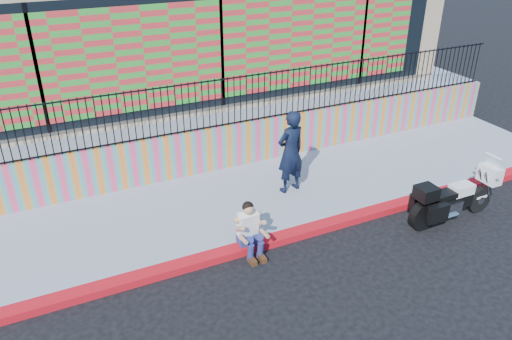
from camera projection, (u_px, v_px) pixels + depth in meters
ground at (301, 235)px, 10.14m from camera, size 90.00×90.00×0.00m
red_curb at (301, 232)px, 10.11m from camera, size 16.00×0.30×0.15m
sidewalk at (266, 195)px, 11.43m from camera, size 16.00×3.00×0.15m
mural_wall at (237, 144)px, 12.43m from camera, size 16.00×0.20×1.10m
metal_fence at (237, 100)px, 11.90m from camera, size 15.80×0.04×1.20m
elevated_platform at (177, 89)px, 16.56m from camera, size 16.00×10.00×1.25m
storefront_building at (172, 8)px, 15.17m from camera, size 14.00×8.06×4.00m
police_motorcycle at (453, 197)px, 10.40m from camera, size 2.14×0.71×1.33m
police_officer at (291, 152)px, 11.06m from camera, size 0.78×0.58×1.93m
seated_man at (251, 235)px, 9.39m from camera, size 0.54×0.71×1.06m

